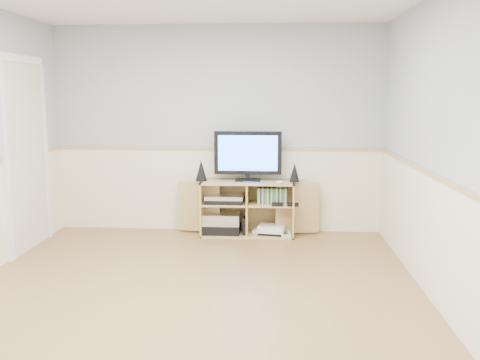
{
  "coord_description": "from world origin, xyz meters",
  "views": [
    {
      "loc": [
        0.7,
        -4.24,
        1.66
      ],
      "look_at": [
        0.34,
        1.2,
        0.8
      ],
      "focal_mm": 40.0,
      "sensor_mm": 36.0,
      "label": 1
    }
  ],
  "objects_px": {
    "keyboard": "(255,183)",
    "monitor": "(248,154)",
    "game_consoles": "(271,230)",
    "media_cabinet": "(248,207)"
  },
  "relations": [
    {
      "from": "media_cabinet",
      "to": "game_consoles",
      "type": "xyz_separation_m",
      "value": [
        0.28,
        -0.06,
        -0.26
      ]
    },
    {
      "from": "keyboard",
      "to": "monitor",
      "type": "bearing_deg",
      "value": 125.39
    },
    {
      "from": "media_cabinet",
      "to": "monitor",
      "type": "xyz_separation_m",
      "value": [
        0.0,
        -0.0,
        0.64
      ]
    },
    {
      "from": "monitor",
      "to": "keyboard",
      "type": "height_order",
      "value": "monitor"
    },
    {
      "from": "game_consoles",
      "to": "keyboard",
      "type": "bearing_deg",
      "value": -146.03
    },
    {
      "from": "monitor",
      "to": "keyboard",
      "type": "bearing_deg",
      "value": -62.99
    },
    {
      "from": "monitor",
      "to": "game_consoles",
      "type": "bearing_deg",
      "value": -12.03
    },
    {
      "from": "keyboard",
      "to": "game_consoles",
      "type": "xyz_separation_m",
      "value": [
        0.19,
        0.13,
        -0.59
      ]
    },
    {
      "from": "monitor",
      "to": "keyboard",
      "type": "distance_m",
      "value": 0.38
    },
    {
      "from": "media_cabinet",
      "to": "keyboard",
      "type": "relative_size",
      "value": 5.64
    }
  ]
}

